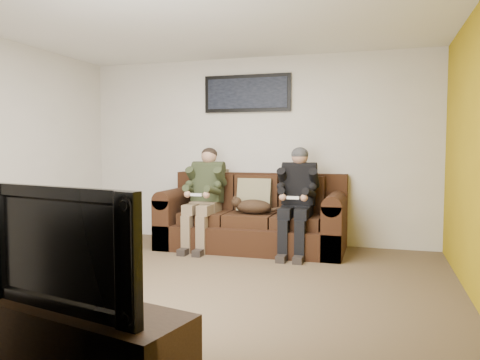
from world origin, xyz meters
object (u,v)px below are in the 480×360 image
(person_left, at_px, (205,191))
(television, at_px, (73,245))
(cat, at_px, (252,206))
(sofa, at_px, (254,220))
(framed_poster, at_px, (247,93))
(person_right, at_px, (297,193))
(tv_stand, at_px, (76,343))

(person_left, height_order, television, person_left)
(person_left, relative_size, cat, 2.03)
(person_left, xyz_separation_m, cat, (0.66, -0.01, -0.18))
(sofa, height_order, framed_poster, framed_poster)
(person_left, xyz_separation_m, framed_poster, (0.42, 0.58, 1.34))
(cat, bearing_deg, framed_poster, 111.57)
(person_left, distance_m, framed_poster, 1.52)
(person_right, bearing_deg, sofa, 161.99)
(person_right, bearing_deg, tv_stand, -100.39)
(sofa, height_order, person_right, person_right)
(person_left, bearing_deg, television, -80.70)
(tv_stand, bearing_deg, person_left, 112.45)
(sofa, height_order, television, television)
(cat, xyz_separation_m, framed_poster, (-0.24, 0.60, 1.52))
(cat, bearing_deg, person_right, 1.40)
(framed_poster, bearing_deg, person_right, -35.31)
(framed_poster, xyz_separation_m, tv_stand, (0.17, -4.17, -1.88))
(person_left, height_order, person_right, person_right)
(sofa, distance_m, person_left, 0.76)
(person_left, xyz_separation_m, tv_stand, (0.59, -3.58, -0.54))
(tv_stand, bearing_deg, framed_poster, 105.42)
(sofa, relative_size, television, 2.03)
(person_right, height_order, television, person_right)
(person_right, relative_size, television, 1.13)
(person_right, xyz_separation_m, cat, (-0.59, -0.01, -0.18))
(person_right, height_order, framed_poster, framed_poster)
(person_right, relative_size, framed_poster, 1.08)
(sofa, bearing_deg, person_right, -18.01)
(person_right, xyz_separation_m, framed_poster, (-0.82, 0.58, 1.33))
(person_left, bearing_deg, person_right, 0.02)
(television, bearing_deg, person_left, 112.45)
(sofa, distance_m, person_right, 0.76)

